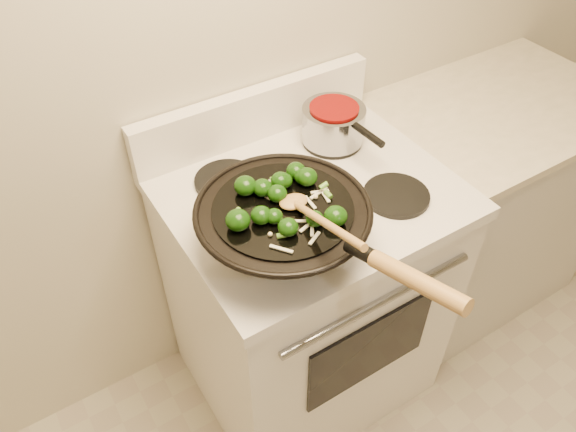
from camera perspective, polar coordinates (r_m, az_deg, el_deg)
stove at (r=1.87m, az=1.84°, el=-7.71°), size 0.78×0.67×1.08m
counter_unit at (r=2.30m, az=18.17°, el=1.10°), size 0.89×0.62×0.91m
wok at (r=1.32m, az=-0.35°, el=-1.00°), size 0.42×0.69×0.23m
stirfry at (r=1.29m, az=-0.66°, el=1.92°), size 0.28×0.25×0.05m
wooden_spoon at (r=1.22m, az=2.39°, el=0.23°), size 0.07×0.31×0.12m
saucepan at (r=1.68m, az=4.66°, el=9.37°), size 0.19×0.30×0.11m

